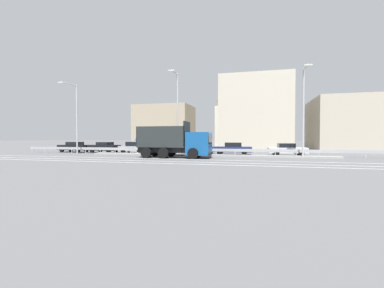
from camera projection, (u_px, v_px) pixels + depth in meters
name	position (u px, v px, depth m)	size (l,w,h in m)	color
ground_plane	(200.00, 158.00, 25.68)	(320.00, 320.00, 0.00)	#565659
lane_strip_0	(168.00, 159.00, 24.16)	(49.26, 0.16, 0.01)	silver
lane_strip_1	(159.00, 161.00, 21.88)	(49.26, 0.16, 0.01)	silver
lane_strip_2	(151.00, 163.00, 20.26)	(49.26, 0.16, 0.01)	silver
median_island	(205.00, 155.00, 28.13)	(27.09, 1.10, 0.18)	gray
median_guardrail	(207.00, 150.00, 29.06)	(49.26, 0.09, 0.78)	#9EA0A5
dump_truck	(184.00, 145.00, 25.64)	(7.51, 2.86, 3.62)	#144C8C
median_road_sign	(138.00, 146.00, 30.11)	(0.65, 0.16, 2.07)	white
street_lamp_0	(75.00, 115.00, 31.74)	(0.71, 2.60, 8.63)	#ADADB2
street_lamp_1	(177.00, 110.00, 28.60)	(0.70, 2.33, 9.23)	#ADADB2
street_lamp_2	(304.00, 108.00, 25.35)	(0.70, 2.29, 8.88)	#ADADB2
parked_car_0	(74.00, 147.00, 35.67)	(4.26, 1.98, 1.43)	black
parked_car_1	(104.00, 147.00, 34.50)	(4.23, 2.05, 1.42)	black
parked_car_2	(135.00, 147.00, 33.34)	(3.91, 1.94, 1.48)	#A3A3A8
parked_car_3	(181.00, 148.00, 31.95)	(4.72, 2.08, 1.44)	#B27A14
parked_car_4	(232.00, 148.00, 30.70)	(4.66, 2.14, 1.44)	navy
parked_car_5	(287.00, 149.00, 28.68)	(4.25, 2.15, 1.38)	silver
background_building_0	(165.00, 127.00, 50.20)	(10.42, 8.01, 8.19)	tan
background_building_1	(255.00, 115.00, 45.49)	(11.50, 12.80, 12.18)	beige
background_building_2	(382.00, 124.00, 40.62)	(20.81, 12.53, 8.33)	#B7AD99
church_tower	(224.00, 121.00, 54.10)	(3.60, 3.60, 12.35)	silver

